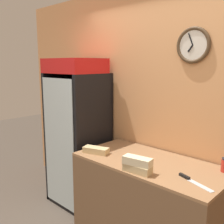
# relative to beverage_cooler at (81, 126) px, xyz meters

# --- Properties ---
(wall_back) EXTENTS (5.20, 0.09, 2.70)m
(wall_back) POSITION_rel_beverage_cooler_xyz_m (1.19, 0.31, 0.33)
(wall_back) COLOR tan
(wall_back) RESTS_ON ground_plane
(prep_counter) EXTENTS (1.49, 0.74, 0.89)m
(prep_counter) POSITION_rel_beverage_cooler_xyz_m (1.19, -0.11, -0.58)
(prep_counter) COLOR brown
(prep_counter) RESTS_ON ground_plane
(beverage_cooler) EXTENTS (0.68, 0.61, 1.89)m
(beverage_cooler) POSITION_rel_beverage_cooler_xyz_m (0.00, 0.00, 0.00)
(beverage_cooler) COLOR black
(beverage_cooler) RESTS_ON ground_plane
(sandwich_stack_bottom) EXTENTS (0.27, 0.13, 0.07)m
(sandwich_stack_bottom) POSITION_rel_beverage_cooler_xyz_m (1.26, -0.41, -0.10)
(sandwich_stack_bottom) COLOR tan
(sandwich_stack_bottom) RESTS_ON prep_counter
(sandwich_stack_middle) EXTENTS (0.27, 0.14, 0.07)m
(sandwich_stack_middle) POSITION_rel_beverage_cooler_xyz_m (1.26, -0.41, -0.03)
(sandwich_stack_middle) COLOR beige
(sandwich_stack_middle) RESTS_ON sandwich_stack_bottom
(sandwich_flat_left) EXTENTS (0.29, 0.19, 0.06)m
(sandwich_flat_left) POSITION_rel_beverage_cooler_xyz_m (0.63, -0.31, -0.10)
(sandwich_flat_left) COLOR tan
(sandwich_flat_left) RESTS_ON prep_counter
(chefs_knife) EXTENTS (0.34, 0.14, 0.02)m
(chefs_knife) POSITION_rel_beverage_cooler_xyz_m (1.68, -0.24, -0.13)
(chefs_knife) COLOR silver
(chefs_knife) RESTS_ON prep_counter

